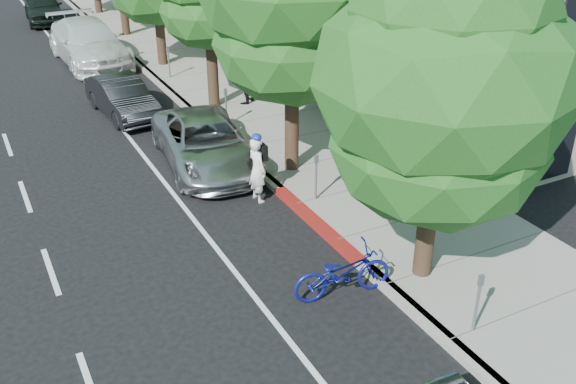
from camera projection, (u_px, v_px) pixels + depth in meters
ground at (337, 244)px, 15.16m from camera, size 120.00×120.00×0.00m
sidewalk at (273, 118)px, 22.36m from camera, size 4.60×56.00×0.15m
curb at (212, 129)px, 21.41m from camera, size 0.30×56.00×0.15m
curb_red_segment at (316, 223)px, 15.91m from camera, size 0.32×4.00×0.15m
street_tree_0 at (443, 84)px, 11.93m from camera, size 5.09×5.09×7.32m
cyclist at (257, 170)px, 16.74m from camera, size 0.48×0.68×1.79m
bicycle at (342, 273)px, 13.15m from camera, size 2.21×1.03×1.12m
silver_suv at (206, 143)px, 18.75m from camera, size 2.97×5.44×1.45m
dark_sedan at (122, 97)px, 22.47m from camera, size 1.81×4.22×1.35m
white_pickup at (89, 43)px, 28.25m from camera, size 2.83×6.40×1.83m
dark_suv_far at (43, 7)px, 35.50m from camera, size 2.25×4.88×1.62m
pedestrian at (244, 80)px, 23.14m from camera, size 1.06×1.00×1.73m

